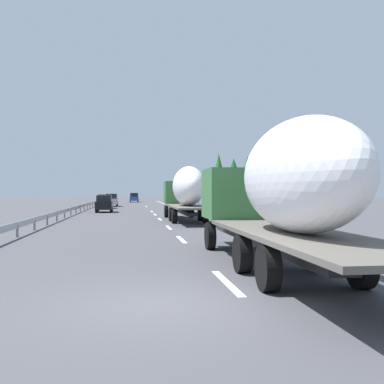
# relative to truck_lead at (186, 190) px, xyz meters

# --- Properties ---
(ground_plane) EXTENTS (260.00, 260.00, 0.00)m
(ground_plane) POSITION_rel_truck_lead_xyz_m (14.42, 3.60, -2.32)
(ground_plane) COLOR #424247
(lane_stripe_0) EXTENTS (3.20, 0.20, 0.01)m
(lane_stripe_0) POSITION_rel_truck_lead_xyz_m (-23.58, 1.80, -2.32)
(lane_stripe_0) COLOR white
(lane_stripe_0) RESTS_ON ground_plane
(lane_stripe_1) EXTENTS (3.20, 0.20, 0.01)m
(lane_stripe_1) POSITION_rel_truck_lead_xyz_m (-13.27, 1.80, -2.32)
(lane_stripe_1) COLOR white
(lane_stripe_1) RESTS_ON ground_plane
(lane_stripe_2) EXTENTS (3.20, 0.20, 0.01)m
(lane_stripe_2) POSITION_rel_truck_lead_xyz_m (-6.03, 1.80, -2.32)
(lane_stripe_2) COLOR white
(lane_stripe_2) RESTS_ON ground_plane
(lane_stripe_3) EXTENTS (3.20, 0.20, 0.01)m
(lane_stripe_3) POSITION_rel_truck_lead_xyz_m (2.57, 1.80, -2.32)
(lane_stripe_3) COLOR white
(lane_stripe_3) RESTS_ON ground_plane
(lane_stripe_4) EXTENTS (3.20, 0.20, 0.01)m
(lane_stripe_4) POSITION_rel_truck_lead_xyz_m (10.20, 1.80, -2.32)
(lane_stripe_4) COLOR white
(lane_stripe_4) RESTS_ON ground_plane
(lane_stripe_5) EXTENTS (3.20, 0.20, 0.01)m
(lane_stripe_5) POSITION_rel_truck_lead_xyz_m (17.05, 1.80, -2.32)
(lane_stripe_5) COLOR white
(lane_stripe_5) RESTS_ON ground_plane
(lane_stripe_6) EXTENTS (3.20, 0.20, 0.01)m
(lane_stripe_6) POSITION_rel_truck_lead_xyz_m (34.90, 1.80, -2.32)
(lane_stripe_6) COLOR white
(lane_stripe_6) RESTS_ON ground_plane
(edge_line_right) EXTENTS (110.00, 0.20, 0.01)m
(edge_line_right) POSITION_rel_truck_lead_xyz_m (19.42, -1.90, -2.32)
(edge_line_right) COLOR white
(edge_line_right) RESTS_ON ground_plane
(truck_lead) EXTENTS (14.17, 2.55, 4.04)m
(truck_lead) POSITION_rel_truck_lead_xyz_m (0.00, 0.00, 0.00)
(truck_lead) COLOR #387038
(truck_lead) RESTS_ON ground_plane
(truck_trailing) EXTENTS (14.26, 2.55, 4.04)m
(truck_trailing) POSITION_rel_truck_lead_xyz_m (-22.19, -0.00, -0.01)
(truck_trailing) COLOR #387038
(truck_trailing) RESTS_ON ground_plane
(car_silver_hatch) EXTENTS (4.74, 1.78, 1.89)m
(car_silver_hatch) POSITION_rel_truck_lead_xyz_m (35.70, 6.93, -1.37)
(car_silver_hatch) COLOR #ADB2B7
(car_silver_hatch) RESTS_ON ground_plane
(car_red_compact) EXTENTS (4.10, 1.83, 1.83)m
(car_red_compact) POSITION_rel_truck_lead_xyz_m (27.45, 7.48, -1.40)
(car_red_compact) COLOR red
(car_red_compact) RESTS_ON ground_plane
(car_blue_sedan) EXTENTS (4.57, 1.84, 1.93)m
(car_blue_sedan) POSITION_rel_truck_lead_xyz_m (62.59, 3.42, -1.36)
(car_blue_sedan) COLOR #28479E
(car_blue_sedan) RESTS_ON ground_plane
(car_black_suv) EXTENTS (4.09, 1.74, 1.82)m
(car_black_suv) POSITION_rel_truck_lead_xyz_m (15.95, 6.93, -1.40)
(car_black_suv) COLOR black
(car_black_suv) RESTS_ON ground_plane
(road_sign) EXTENTS (0.10, 0.90, 3.15)m
(road_sign) POSITION_rel_truck_lead_xyz_m (14.54, -3.10, -0.14)
(road_sign) COLOR gray
(road_sign) RESTS_ON ground_plane
(tree_0) EXTENTS (3.14, 3.14, 5.71)m
(tree_0) POSITION_rel_truck_lead_xyz_m (9.69, -7.23, 1.25)
(tree_0) COLOR #472D19
(tree_0) RESTS_ON ground_plane
(tree_1) EXTENTS (3.14, 3.14, 5.42)m
(tree_1) POSITION_rel_truck_lead_xyz_m (60.95, -7.51, 1.21)
(tree_1) COLOR #472D19
(tree_1) RESTS_ON ground_plane
(tree_2) EXTENTS (3.63, 3.63, 6.51)m
(tree_2) POSITION_rel_truck_lead_xyz_m (24.25, -9.08, 1.78)
(tree_2) COLOR #472D19
(tree_2) RESTS_ON ground_plane
(tree_3) EXTENTS (2.66, 2.66, 7.10)m
(tree_3) POSITION_rel_truck_lead_xyz_m (23.42, -6.97, 2.14)
(tree_3) COLOR #472D19
(tree_3) RESTS_ON ground_plane
(guardrail_median) EXTENTS (94.00, 0.10, 0.76)m
(guardrail_median) POSITION_rel_truck_lead_xyz_m (17.42, 9.60, -1.74)
(guardrail_median) COLOR #9EA0A5
(guardrail_median) RESTS_ON ground_plane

